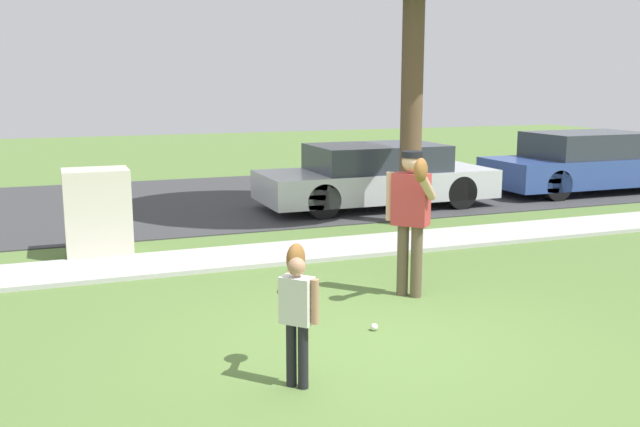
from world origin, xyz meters
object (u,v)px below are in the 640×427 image
utility_cabinet (98,213)px  person_adult (411,207)px  person_child (297,299)px  parked_wagon_blue (585,163)px  baseball (374,327)px  parked_sedan_silver (376,176)px

utility_cabinet → person_adult: bearing=-45.8°
person_child → utility_cabinet: size_ratio=0.90×
person_adult → utility_cabinet: (-3.22, 3.31, -0.43)m
person_child → utility_cabinet: bearing=60.5°
person_child → parked_wagon_blue: bearing=-4.8°
person_child → parked_wagon_blue: size_ratio=0.25×
baseball → parked_wagon_blue: size_ratio=0.02×
utility_cabinet → parked_wagon_blue: 10.81m
person_child → parked_sedan_silver: parked_sedan_silver is taller
baseball → person_adult: bearing=45.8°
parked_sedan_silver → parked_wagon_blue: (5.19, 0.11, 0.04)m
person_child → parked_sedan_silver: 8.36m
person_adult → parked_wagon_blue: bearing=174.1°
baseball → parked_sedan_silver: parked_sedan_silver is taller
baseball → utility_cabinet: utility_cabinet is taller
person_child → baseball: (1.13, 0.91, -0.69)m
utility_cabinet → parked_wagon_blue: size_ratio=0.28×
parked_sedan_silver → parked_wagon_blue: bearing=-178.8°
person_adult → utility_cabinet: 4.64m
utility_cabinet → person_child: bearing=-76.3°
utility_cabinet → baseball: bearing=-60.6°
person_adult → parked_wagon_blue: 9.23m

